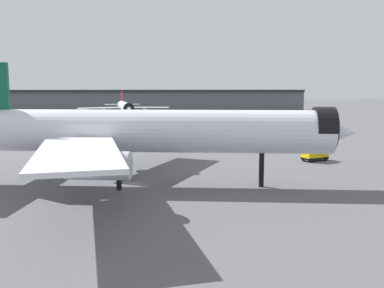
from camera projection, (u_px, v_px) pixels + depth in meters
name	position (u px, v px, depth m)	size (l,w,h in m)	color
ground	(132.00, 185.00, 63.53)	(900.00, 900.00, 0.00)	#56565B
airliner_near_gate	(139.00, 132.00, 62.37)	(63.95, 57.69, 18.48)	silver
airliner_far_taxiway	(125.00, 107.00, 196.02)	(43.45, 47.98, 12.89)	silver
terminal_building	(112.00, 100.00, 258.71)	(232.85, 31.51, 21.89)	slate
service_truck_front	(315.00, 153.00, 84.00)	(5.96, 4.21, 3.00)	black
baggage_tug_wing	(128.00, 146.00, 98.76)	(2.77, 3.55, 1.85)	black
traffic_cone_near_nose	(193.00, 149.00, 98.18)	(0.63, 0.63, 0.78)	#F2600C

